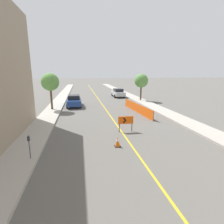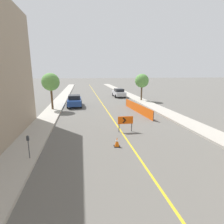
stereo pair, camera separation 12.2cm
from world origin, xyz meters
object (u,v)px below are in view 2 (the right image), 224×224
(arrow_barricade_primary, at_px, (125,121))
(parking_meter_near_curb, at_px, (28,142))
(traffic_cone_third, at_px, (117,142))
(street_tree_left_near, at_px, (51,82))
(parked_car_curb_near, at_px, (75,101))
(street_tree_right_near, at_px, (142,81))
(parked_car_curb_mid, at_px, (119,93))

(arrow_barricade_primary, relative_size, parking_meter_near_curb, 0.98)
(traffic_cone_third, relative_size, parking_meter_near_curb, 0.50)
(arrow_barricade_primary, distance_m, street_tree_left_near, 11.80)
(parked_car_curb_near, distance_m, street_tree_left_near, 4.27)
(street_tree_left_near, bearing_deg, parking_meter_near_curb, -86.61)
(parked_car_curb_near, relative_size, parking_meter_near_curb, 3.42)
(parked_car_curb_near, height_order, street_tree_left_near, street_tree_left_near)
(street_tree_left_near, distance_m, street_tree_right_near, 14.04)
(arrow_barricade_primary, bearing_deg, parked_car_curb_mid, 81.44)
(parking_meter_near_curb, relative_size, street_tree_right_near, 0.30)
(parked_car_curb_near, distance_m, parked_car_curb_mid, 11.41)
(parked_car_curb_near, xyz_separation_m, street_tree_left_near, (-2.60, -2.13, 2.64))
(parked_car_curb_mid, distance_m, street_tree_left_near, 14.99)
(parked_car_curb_near, xyz_separation_m, parked_car_curb_mid, (7.95, 8.18, 0.00))
(parked_car_curb_mid, xyz_separation_m, street_tree_right_near, (2.60, -5.37, 2.45))
(parked_car_curb_near, relative_size, street_tree_right_near, 1.04)
(arrow_barricade_primary, bearing_deg, parking_meter_near_curb, -146.69)
(parked_car_curb_mid, relative_size, street_tree_right_near, 1.04)
(parked_car_curb_mid, bearing_deg, traffic_cone_third, -104.60)
(arrow_barricade_primary, relative_size, street_tree_left_near, 0.29)
(traffic_cone_third, height_order, parked_car_curb_near, parked_car_curb_near)
(parked_car_curb_near, distance_m, parking_meter_near_curb, 15.20)
(parking_meter_near_curb, bearing_deg, traffic_cone_third, 11.94)
(parked_car_curb_near, bearing_deg, arrow_barricade_primary, -70.36)
(parked_car_curb_mid, height_order, street_tree_left_near, street_tree_left_near)
(parking_meter_near_curb, distance_m, street_tree_left_near, 13.19)
(traffic_cone_third, relative_size, street_tree_left_near, 0.14)
(traffic_cone_third, distance_m, street_tree_right_near, 18.69)
(parking_meter_near_curb, bearing_deg, street_tree_left_near, 93.39)
(arrow_barricade_primary, relative_size, parked_car_curb_near, 0.29)
(parked_car_curb_mid, bearing_deg, arrow_barricade_primary, -102.82)
(arrow_barricade_primary, xyz_separation_m, street_tree_right_near, (6.25, 14.19, 2.36))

